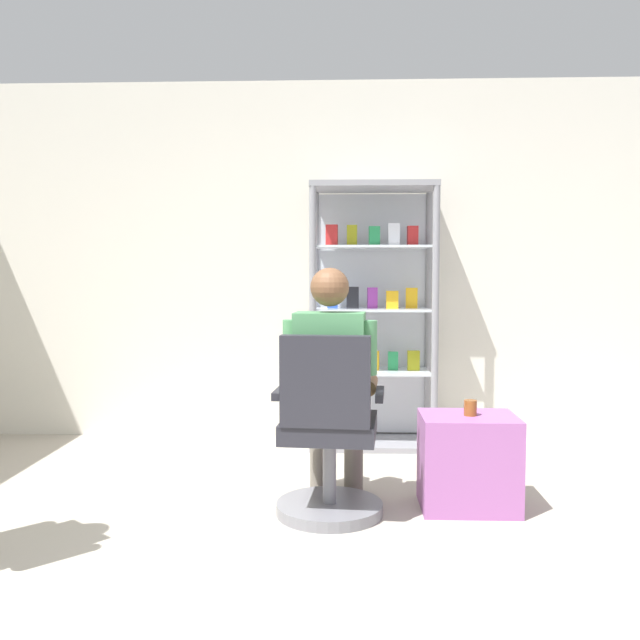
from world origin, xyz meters
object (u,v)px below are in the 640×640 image
office_chair (328,443)px  seated_shopkeeper (332,376)px  display_cabinet_main (372,314)px  tea_glass (470,408)px  storage_crate (468,462)px

office_chair → seated_shopkeeper: 0.36m
display_cabinet_main → tea_glass: 1.50m
office_chair → storage_crate: office_chair is taller
seated_shopkeeper → storage_crate: seated_shopkeeper is taller
seated_shopkeeper → storage_crate: 0.87m
display_cabinet_main → tea_glass: display_cabinet_main is taller
display_cabinet_main → storage_crate: bearing=-71.1°
storage_crate → tea_glass: (0.01, -0.01, 0.29)m
display_cabinet_main → storage_crate: 1.60m
seated_shopkeeper → display_cabinet_main: bearing=78.9°
office_chair → tea_glass: 0.79m
office_chair → seated_shopkeeper: bearing=85.5°
display_cabinet_main → storage_crate: size_ratio=3.74×
display_cabinet_main → seated_shopkeeper: bearing=-101.1°
storage_crate → tea_glass: 0.29m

